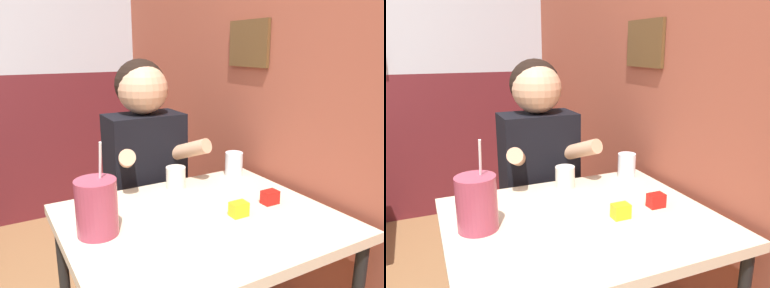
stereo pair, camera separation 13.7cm
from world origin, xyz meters
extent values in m
cube|color=#9E4C38|center=(1.32, 1.15, 1.35)|extent=(0.06, 4.29, 2.70)
cube|color=brown|center=(1.28, 0.80, 1.30)|extent=(0.02, 0.27, 0.21)
cube|color=beige|center=(0.80, 0.41, 0.70)|extent=(0.90, 0.75, 0.04)
cylinder|color=black|center=(1.21, 0.74, 0.34)|extent=(0.04, 0.04, 0.69)
cube|color=black|center=(0.81, 0.93, 0.22)|extent=(0.31, 0.20, 0.45)
cube|color=black|center=(0.81, 0.93, 0.72)|extent=(0.34, 0.20, 0.55)
sphere|color=black|center=(0.81, 0.96, 1.13)|extent=(0.23, 0.23, 0.23)
sphere|color=tan|center=(0.81, 0.93, 1.11)|extent=(0.22, 0.22, 0.22)
cylinder|color=tan|center=(0.68, 0.79, 0.84)|extent=(0.14, 0.27, 0.15)
cylinder|color=tan|center=(0.95, 0.79, 0.84)|extent=(0.14, 0.27, 0.15)
cylinder|color=#99384C|center=(0.46, 0.47, 0.81)|extent=(0.13, 0.13, 0.18)
cylinder|color=white|center=(0.48, 0.47, 0.95)|extent=(0.01, 0.04, 0.14)
cylinder|color=silver|center=(1.15, 0.71, 0.77)|extent=(0.08, 0.08, 0.11)
cylinder|color=silver|center=(0.47, 0.64, 0.76)|extent=(0.07, 0.07, 0.09)
cylinder|color=silver|center=(0.85, 0.70, 0.77)|extent=(0.08, 0.08, 0.09)
cube|color=#B7140F|center=(1.08, 0.38, 0.75)|extent=(0.06, 0.04, 0.05)
cube|color=yellow|center=(0.92, 0.35, 0.75)|extent=(0.06, 0.04, 0.05)
camera|label=1|loc=(0.19, -0.60, 1.29)|focal=35.00mm
camera|label=2|loc=(0.32, -0.66, 1.29)|focal=35.00mm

